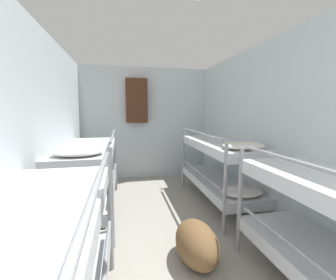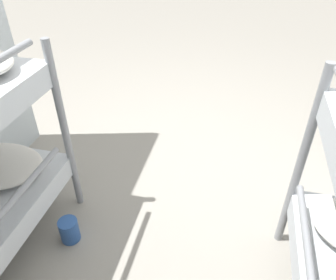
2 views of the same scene
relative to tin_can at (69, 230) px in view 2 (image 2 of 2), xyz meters
The scene contains 2 objects.
ground_plane 1.03m from the tin_can, 122.96° to the right, with size 20.00×20.00×0.00m, color gray.
tin_can is the anchor object (origin of this frame).
Camera 2 is at (-0.29, 1.95, 1.62)m, focal length 35.00 mm.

